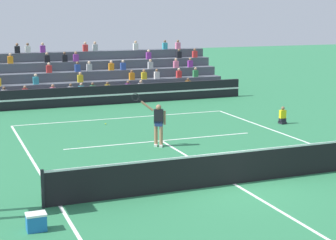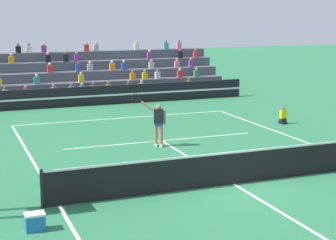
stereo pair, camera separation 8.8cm
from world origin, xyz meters
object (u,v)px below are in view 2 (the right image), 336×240
(tennis_player, at_px, (158,123))
(ball_kid_courtside, at_px, (283,117))
(equipment_cooler, at_px, (35,222))
(tennis_ball, at_px, (106,124))

(tennis_player, bearing_deg, ball_kid_courtside, 16.19)
(ball_kid_courtside, distance_m, equipment_cooler, 16.03)
(tennis_player, height_order, equipment_cooler, tennis_player)
(tennis_ball, xyz_separation_m, equipment_cooler, (-5.12, -12.18, 0.19))
(tennis_player, height_order, tennis_ball, tennis_player)
(tennis_ball, relative_size, equipment_cooler, 0.14)
(ball_kid_courtside, height_order, equipment_cooler, ball_kid_courtside)
(ball_kid_courtside, bearing_deg, tennis_ball, 159.60)
(tennis_ball, bearing_deg, tennis_player, -81.30)
(tennis_player, distance_m, equipment_cooler, 9.27)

